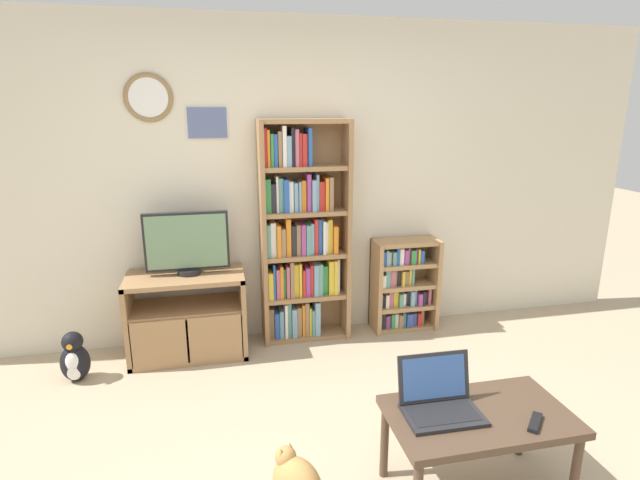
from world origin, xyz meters
TOP-DOWN VIEW (x-y plane):
  - wall_back at (-0.01, 2.02)m, footprint 6.56×0.09m
  - tv_stand at (-0.73, 1.73)m, footprint 0.89×0.45m
  - television at (-0.69, 1.77)m, footprint 0.63×0.18m
  - bookshelf_tall at (0.20, 1.86)m, footprint 0.72×0.26m
  - bookshelf_short at (1.10, 1.86)m, footprint 0.57×0.27m
  - coffee_table at (0.74, -0.10)m, footprint 0.90×0.51m
  - laptop at (0.55, -0.03)m, footprint 0.38×0.29m
  - remote_near_laptop at (0.95, -0.24)m, footprint 0.14×0.15m
  - penguin_figurine at (-1.52, 1.50)m, footprint 0.20×0.18m

SIDE VIEW (x-z plane):
  - penguin_figurine at x=-1.52m, z-range -0.02..0.36m
  - tv_stand at x=-0.73m, z-range 0.00..0.67m
  - bookshelf_short at x=1.10m, z-range -0.01..0.80m
  - coffee_table at x=0.74m, z-range 0.18..0.65m
  - remote_near_laptop at x=0.95m, z-range 0.47..0.49m
  - laptop at x=0.55m, z-range 0.40..0.66m
  - bookshelf_tall at x=0.20m, z-range -0.04..1.79m
  - television at x=-0.69m, z-range 0.67..1.16m
  - wall_back at x=-0.01m, z-range 0.01..2.61m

